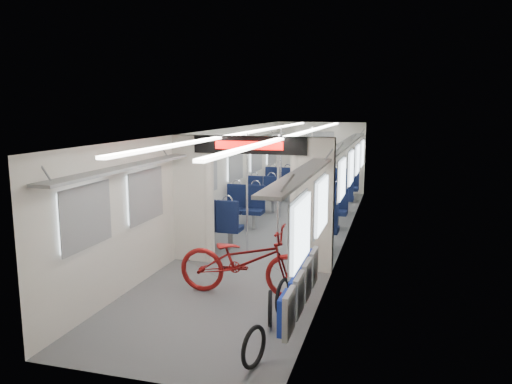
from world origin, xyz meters
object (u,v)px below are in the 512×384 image
bike_hoop_b (270,310)px  stanchion_near_left (247,193)px  seat_bay_far_left (272,187)px  stanchion_far_left (281,173)px  flip_bench (301,287)px  stanchion_near_right (278,198)px  seat_bay_near_left (232,212)px  bike_hoop_c (283,298)px  stanchion_far_right (311,173)px  bicycle (244,261)px  bike_hoop_a (254,349)px  seat_bay_near_right (322,213)px  seat_bay_far_right (340,188)px

bike_hoop_b → stanchion_near_left: stanchion_near_left is taller
seat_bay_far_left → stanchion_far_left: stanchion_far_left is taller
stanchion_far_left → seat_bay_far_left: bearing=112.5°
flip_bench → stanchion_near_right: size_ratio=0.91×
seat_bay_near_left → stanchion_near_left: stanchion_near_left is taller
flip_bench → bike_hoop_b: flip_bench is taller
seat_bay_near_left → seat_bay_far_left: (-0.00, 3.54, -0.00)m
bike_hoop_c → bike_hoop_b: bearing=-101.6°
stanchion_near_left → stanchion_far_left: same height
seat_bay_near_left → stanchion_far_right: stanchion_far_right is taller
bike_hoop_b → seat_bay_near_left: (-1.89, 4.12, 0.33)m
stanchion_near_left → stanchion_far_right: bearing=77.7°
bicycle → seat_bay_far_left: bearing=8.5°
bike_hoop_a → seat_bay_far_left: bearing=102.8°
seat_bay_near_right → stanchion_near_right: (-0.56, -1.72, 0.60)m
bike_hoop_b → seat_bay_far_left: seat_bay_far_left is taller
bike_hoop_c → stanchion_near_right: stanchion_near_right is taller
bike_hoop_c → stanchion_near_right: 2.70m
flip_bench → seat_bay_near_left: bearing=118.9°
bicycle → seat_bay_far_right: 7.12m
seat_bay_near_right → stanchion_near_right: 1.91m
flip_bench → bike_hoop_a: (-0.31, -1.04, -0.36)m
bike_hoop_c → seat_bay_far_left: 7.54m
bicycle → stanchion_near_right: 1.99m
bike_hoop_c → stanchion_near_left: (-1.35, 2.79, 0.92)m
seat_bay_near_left → stanchion_far_right: size_ratio=0.91×
seat_bay_near_right → seat_bay_far_right: seat_bay_near_right is taller
bike_hoop_a → stanchion_far_right: stanchion_far_right is taller
stanchion_far_right → seat_bay_near_left: bearing=-120.0°
flip_bench → seat_bay_far_left: seat_bay_far_left is taller
stanchion_far_left → seat_bay_far_right: bearing=52.8°
bicycle → bike_hoop_b: size_ratio=4.24×
bike_hoop_a → stanchion_far_left: (-1.42, 7.38, 0.93)m
bike_hoop_a → seat_bay_far_right: 9.11m
bicycle → stanchion_far_right: 5.48m
bicycle → bike_hoop_b: bearing=-148.3°
bicycle → seat_bay_far_left: seat_bay_far_left is taller
bicycle → bike_hoop_a: 2.17m
bike_hoop_a → stanchion_near_left: stanchion_near_left is taller
bike_hoop_c → seat_bay_near_left: seat_bay_near_left is taller
bike_hoop_b → flip_bench: bearing=-4.0°
flip_bench → stanchion_near_right: 3.09m
stanchion_near_left → stanchion_far_left: (-0.06, 3.14, 0.00)m
seat_bay_near_left → bike_hoop_b: bearing=-65.4°
bike_hoop_a → seat_bay_near_right: seat_bay_near_right is taller
seat_bay_far_right → seat_bay_near_right: bearing=-90.0°
seat_bay_near_left → stanchion_far_left: bearing=75.8°
seat_bay_far_left → stanchion_near_right: 5.03m
flip_bench → stanchion_near_left: 3.66m
flip_bench → seat_bay_far_right: seat_bay_far_right is taller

